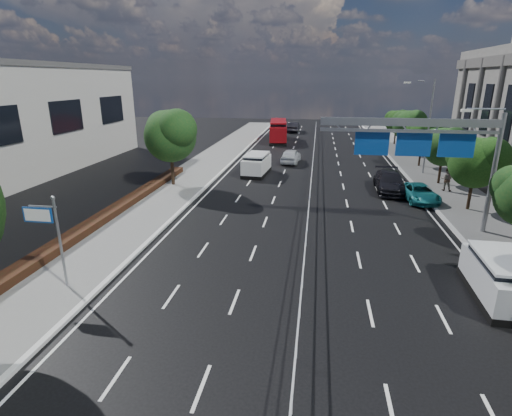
# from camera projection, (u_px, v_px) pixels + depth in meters

# --- Properties ---
(ground) EXTENTS (160.00, 160.00, 0.00)m
(ground) POSITION_uv_depth(u_px,v_px,m) (301.00, 307.00, 16.52)
(ground) COLOR black
(ground) RESTS_ON ground
(sidewalk_near) EXTENTS (5.00, 140.00, 0.14)m
(sidewalk_near) POSITION_uv_depth(u_px,v_px,m) (47.00, 285.00, 18.16)
(sidewalk_near) COLOR slate
(sidewalk_near) RESTS_ON ground
(kerb_near) EXTENTS (0.25, 140.00, 0.15)m
(kerb_near) POSITION_uv_depth(u_px,v_px,m) (98.00, 289.00, 17.80)
(kerb_near) COLOR silver
(kerb_near) RESTS_ON ground
(median_fence) EXTENTS (0.05, 85.00, 1.02)m
(median_fence) POSITION_uv_depth(u_px,v_px,m) (312.00, 173.00, 37.50)
(median_fence) COLOR silver
(median_fence) RESTS_ON ground
(hedge_near) EXTENTS (1.00, 36.00, 0.44)m
(hedge_near) POSITION_uv_depth(u_px,v_px,m) (74.00, 236.00, 23.02)
(hedge_near) COLOR black
(hedge_near) RESTS_ON sidewalk_near
(toilet_sign) EXTENTS (1.62, 0.18, 4.34)m
(toilet_sign) POSITION_uv_depth(u_px,v_px,m) (48.00, 226.00, 17.19)
(toilet_sign) COLOR gray
(toilet_sign) RESTS_ON ground
(overhead_gantry) EXTENTS (10.24, 0.38, 7.45)m
(overhead_gantry) POSITION_uv_depth(u_px,v_px,m) (428.00, 140.00, 23.26)
(overhead_gantry) COLOR gray
(overhead_gantry) RESTS_ON ground
(streetlight_far) EXTENTS (2.78, 2.40, 9.00)m
(streetlight_far) POSITION_uv_depth(u_px,v_px,m) (426.00, 120.00, 37.83)
(streetlight_far) COLOR gray
(streetlight_far) RESTS_ON ground
(near_tree_back) EXTENTS (4.84, 4.51, 6.69)m
(near_tree_back) POSITION_uv_depth(u_px,v_px,m) (171.00, 133.00, 33.70)
(near_tree_back) COLOR black
(near_tree_back) RESTS_ON ground
(far_tree_d) EXTENTS (3.85, 3.59, 5.34)m
(far_tree_d) POSITION_uv_depth(u_px,v_px,m) (477.00, 160.00, 27.36)
(far_tree_d) COLOR black
(far_tree_d) RESTS_ON ground
(far_tree_e) EXTENTS (3.63, 3.38, 5.13)m
(far_tree_e) POSITION_uv_depth(u_px,v_px,m) (444.00, 145.00, 34.45)
(far_tree_e) COLOR black
(far_tree_e) RESTS_ON ground
(far_tree_f) EXTENTS (3.52, 3.28, 5.02)m
(far_tree_f) POSITION_uv_depth(u_px,v_px,m) (423.00, 134.00, 41.52)
(far_tree_f) COLOR black
(far_tree_f) RESTS_ON ground
(far_tree_g) EXTENTS (3.96, 3.69, 5.45)m
(far_tree_g) POSITION_uv_depth(u_px,v_px,m) (409.00, 124.00, 48.48)
(far_tree_g) COLOR black
(far_tree_g) RESTS_ON ground
(far_tree_h) EXTENTS (3.41, 3.18, 4.91)m
(far_tree_h) POSITION_uv_depth(u_px,v_px,m) (397.00, 120.00, 55.64)
(far_tree_h) COLOR black
(far_tree_h) RESTS_ON ground
(white_minivan) EXTENTS (2.42, 4.87, 2.05)m
(white_minivan) POSITION_uv_depth(u_px,v_px,m) (257.00, 164.00, 39.03)
(white_minivan) COLOR black
(white_minivan) RESTS_ON ground
(red_bus) EXTENTS (3.40, 10.40, 3.05)m
(red_bus) POSITION_uv_depth(u_px,v_px,m) (278.00, 130.00, 59.81)
(red_bus) COLOR black
(red_bus) RESTS_ON ground
(near_car_silver) EXTENTS (2.24, 4.75, 1.57)m
(near_car_silver) POSITION_uv_depth(u_px,v_px,m) (291.00, 156.00, 44.46)
(near_car_silver) COLOR silver
(near_car_silver) RESTS_ON ground
(near_car_dark) EXTENTS (2.00, 5.24, 1.71)m
(near_car_dark) POSITION_uv_depth(u_px,v_px,m) (293.00, 127.00, 70.05)
(near_car_dark) COLOR black
(near_car_dark) RESTS_ON ground
(silver_minivan) EXTENTS (2.14, 4.71, 1.93)m
(silver_minivan) POSITION_uv_depth(u_px,v_px,m) (500.00, 278.00, 16.91)
(silver_minivan) COLOR black
(silver_minivan) RESTS_ON ground
(parked_car_teal) EXTENTS (2.66, 4.85, 1.29)m
(parked_car_teal) POSITION_uv_depth(u_px,v_px,m) (419.00, 193.00, 30.63)
(parked_car_teal) COLOR teal
(parked_car_teal) RESTS_ON ground
(parked_car_dark) EXTENTS (2.41, 5.66, 1.63)m
(parked_car_dark) POSITION_uv_depth(u_px,v_px,m) (390.00, 182.00, 33.19)
(parked_car_dark) COLOR black
(parked_car_dark) RESTS_ON ground
(pedestrian_b) EXTENTS (1.11, 0.98, 1.91)m
(pedestrian_b) POSITION_uv_depth(u_px,v_px,m) (447.00, 179.00, 32.87)
(pedestrian_b) COLOR gray
(pedestrian_b) RESTS_ON sidewalk_far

